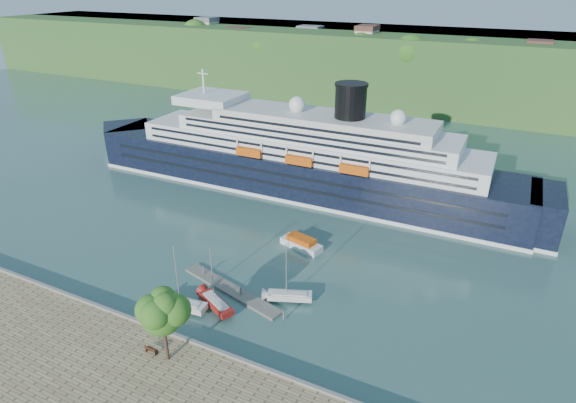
% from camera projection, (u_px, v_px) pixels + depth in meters
% --- Properties ---
extents(ground, '(400.00, 400.00, 0.00)m').
position_uv_depth(ground, '(177.00, 341.00, 61.71)').
color(ground, '#325A52').
rests_on(ground, ground).
extents(far_hillside, '(400.00, 50.00, 24.00)m').
position_uv_depth(far_hillside, '(426.00, 67.00, 173.96)').
color(far_hillside, '#2C5823').
rests_on(far_hillside, ground).
extents(quay_coping, '(220.00, 0.50, 0.30)m').
position_uv_depth(quay_coping, '(175.00, 335.00, 61.06)').
color(quay_coping, slate).
rests_on(quay_coping, promenade).
extents(cruise_ship, '(107.51, 17.00, 24.10)m').
position_uv_depth(cruise_ship, '(297.00, 136.00, 100.25)').
color(cruise_ship, black).
rests_on(cruise_ship, ground).
extents(park_bench, '(1.75, 0.75, 1.11)m').
position_uv_depth(park_bench, '(152.00, 349.00, 58.15)').
color(park_bench, '#442113').
rests_on(park_bench, promenade).
extents(promenade_tree, '(6.39, 6.39, 10.58)m').
position_uv_depth(promenade_tree, '(163.00, 324.00, 55.20)').
color(promenade_tree, '#2C691B').
rests_on(promenade_tree, promenade).
extents(floating_pontoon, '(18.63, 6.85, 0.41)m').
position_uv_depth(floating_pontoon, '(231.00, 290.00, 71.33)').
color(floating_pontoon, slate).
rests_on(floating_pontoon, ground).
extents(sailboat_white_near, '(7.70, 2.80, 9.73)m').
position_uv_depth(sailboat_white_near, '(181.00, 281.00, 65.33)').
color(sailboat_white_near, silver).
rests_on(sailboat_white_near, ground).
extents(sailboat_red, '(7.35, 4.91, 9.29)m').
position_uv_depth(sailboat_red, '(214.00, 282.00, 65.59)').
color(sailboat_red, maroon).
rests_on(sailboat_red, ground).
extents(sailboat_white_far, '(7.24, 4.43, 9.07)m').
position_uv_depth(sailboat_white_far, '(290.00, 275.00, 67.29)').
color(sailboat_white_far, silver).
rests_on(sailboat_white_far, ground).
extents(tender_launch, '(8.00, 4.36, 2.10)m').
position_uv_depth(tender_launch, '(301.00, 242.00, 82.28)').
color(tender_launch, '#D6500C').
rests_on(tender_launch, ground).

